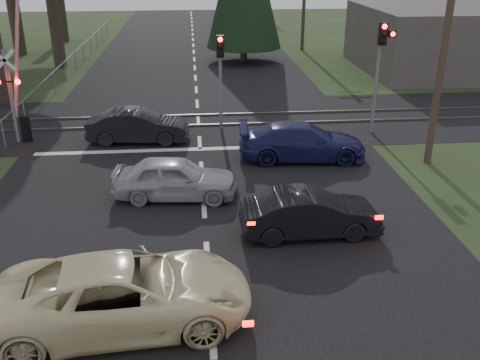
{
  "coord_description": "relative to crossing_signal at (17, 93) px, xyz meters",
  "views": [
    {
      "loc": [
        -0.24,
        -12.02,
        7.46
      ],
      "look_at": [
        1.05,
        2.01,
        1.3
      ],
      "focal_mm": 40.0,
      "sensor_mm": 36.0,
      "label": 1
    }
  ],
  "objects": [
    {
      "name": "silver_car",
      "position": [
        6.39,
        -6.0,
        -1.38
      ],
      "size": [
        4.08,
        1.96,
        1.35
      ],
      "primitive_type": "imported",
      "rotation": [
        0.0,
        0.0,
        1.47
      ],
      "color": "#A1A3A9",
      "rests_on": "ground"
    },
    {
      "name": "stop_line",
      "position": [
        7.27,
        -1.59,
        -2.05
      ],
      "size": [
        13.0,
        0.35,
        0.0
      ],
      "primitive_type": "cube",
      "color": "silver",
      "rests_on": "ground"
    },
    {
      "name": "fence_left",
      "position": [
        -0.53,
        12.71,
        -2.06
      ],
      "size": [
        0.1,
        36.0,
        1.2
      ],
      "primitive_type": null,
      "color": "slate",
      "rests_on": "ground"
    },
    {
      "name": "rail_near",
      "position": [
        7.27,
        1.41,
        -2.01
      ],
      "size": [
        120.0,
        0.12,
        0.1
      ],
      "primitive_type": "cube",
      "color": "#59544C",
      "rests_on": "ground"
    },
    {
      "name": "rail_corridor",
      "position": [
        7.27,
        2.21,
        -2.05
      ],
      "size": [
        120.0,
        8.0,
        0.01
      ],
      "primitive_type": "cube",
      "color": "black",
      "rests_on": "ground"
    },
    {
      "name": "crossing_signal",
      "position": [
        0.0,
        0.0,
        0.0
      ],
      "size": [
        1.62,
        0.38,
        6.96
      ],
      "color": "slate",
      "rests_on": "ground"
    },
    {
      "name": "utility_pole_near",
      "position": [
        15.77,
        -3.79,
        2.67
      ],
      "size": [
        1.8,
        0.26,
        9.0
      ],
      "color": "#4C3D2D",
      "rests_on": "ground"
    },
    {
      "name": "blue_sedan",
      "position": [
        11.12,
        -2.97,
        -1.36
      ],
      "size": [
        4.92,
        2.3,
        1.39
      ],
      "primitive_type": "imported",
      "rotation": [
        0.0,
        0.0,
        1.5
      ],
      "color": "#191C4D",
      "rests_on": "ground"
    },
    {
      "name": "dark_hatchback",
      "position": [
        10.19,
        -8.79,
        -1.42
      ],
      "size": [
        3.91,
        1.46,
        1.28
      ],
      "primitive_type": "imported",
      "rotation": [
        0.0,
        0.0,
        1.6
      ],
      "color": "black",
      "rests_on": "ground"
    },
    {
      "name": "road",
      "position": [
        7.27,
        0.21,
        -2.05
      ],
      "size": [
        14.0,
        100.0,
        0.01
      ],
      "primitive_type": "cube",
      "color": "black",
      "rests_on": "ground"
    },
    {
      "name": "ground",
      "position": [
        7.27,
        -9.79,
        -2.06
      ],
      "size": [
        120.0,
        120.0,
        0.0
      ],
      "primitive_type": "plane",
      "color": "#263417",
      "rests_on": "ground"
    },
    {
      "name": "building_right",
      "position": [
        25.27,
        12.21,
        -0.06
      ],
      "size": [
        14.0,
        10.0,
        4.0
      ],
      "primitive_type": "cube",
      "color": "#59514C",
      "rests_on": "ground"
    },
    {
      "name": "cream_coupe",
      "position": [
        5.46,
        -12.24,
        -1.31
      ],
      "size": [
        5.59,
        2.94,
        1.5
      ],
      "primitive_type": "imported",
      "rotation": [
        0.0,
        0.0,
        1.66
      ],
      "color": "beige",
      "rests_on": "ground"
    },
    {
      "name": "rail_far",
      "position": [
        7.27,
        3.01,
        -2.01
      ],
      "size": [
        120.0,
        0.12,
        0.1
      ],
      "primitive_type": "cube",
      "color": "#59544C",
      "rests_on": "ground"
    },
    {
      "name": "traffic_signal_right",
      "position": [
        14.82,
        -0.31,
        1.26
      ],
      "size": [
        0.68,
        0.48,
        4.7
      ],
      "color": "slate",
      "rests_on": "ground"
    },
    {
      "name": "traffic_signal_center",
      "position": [
        8.27,
        0.89,
        0.75
      ],
      "size": [
        0.32,
        0.48,
        4.1
      ],
      "color": "slate",
      "rests_on": "ground"
    },
    {
      "name": "dark_car_far",
      "position": [
        4.77,
        -0.45,
        -1.38
      ],
      "size": [
        4.21,
        1.73,
        1.36
      ],
      "primitive_type": "imported",
      "rotation": [
        0.0,
        0.0,
        1.5
      ],
      "color": "black",
      "rests_on": "ground"
    }
  ]
}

